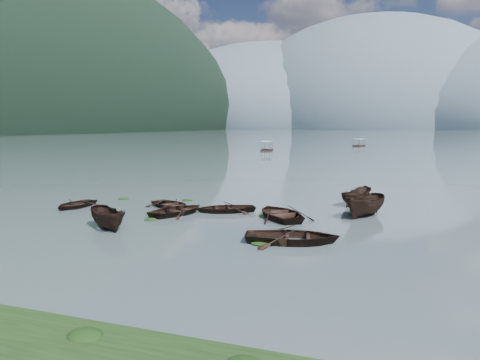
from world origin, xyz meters
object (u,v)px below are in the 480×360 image
(rowboat_3, at_px, (280,218))
(pontoon_centre, at_px, (359,146))
(pontoon_left, at_px, (267,151))
(rowboat_0, at_px, (75,207))

(rowboat_3, bearing_deg, pontoon_centre, -123.66)
(pontoon_left, relative_size, pontoon_centre, 1.07)
(rowboat_3, relative_size, pontoon_left, 0.86)
(rowboat_0, height_order, pontoon_left, pontoon_left)
(rowboat_3, xyz_separation_m, pontoon_centre, (-6.97, 114.59, 0.00))
(pontoon_centre, bearing_deg, rowboat_3, -74.31)
(rowboat_3, bearing_deg, rowboat_0, -31.95)
(rowboat_0, bearing_deg, pontoon_left, 96.63)
(rowboat_3, distance_m, pontoon_centre, 114.80)
(rowboat_0, xyz_separation_m, pontoon_centre, (9.13, 116.05, 0.00))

